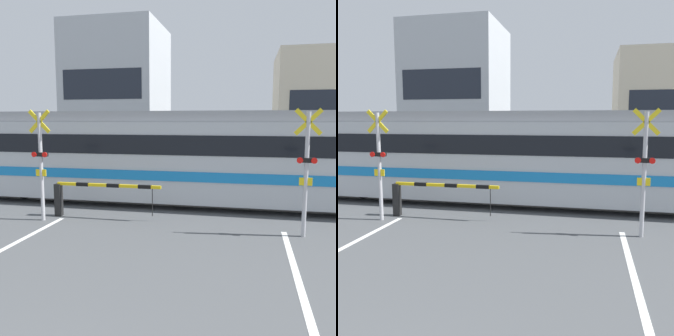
{
  "view_description": "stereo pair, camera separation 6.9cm",
  "coord_description": "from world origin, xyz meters",
  "views": [
    {
      "loc": [
        2.28,
        -1.28,
        3.0
      ],
      "look_at": [
        0.0,
        9.14,
        1.6
      ],
      "focal_mm": 40.0,
      "sensor_mm": 36.0,
      "label": 1
    },
    {
      "loc": [
        2.35,
        -1.26,
        3.0
      ],
      "look_at": [
        0.0,
        9.14,
        1.6
      ],
      "focal_mm": 40.0,
      "sensor_mm": 36.0,
      "label": 2
    }
  ],
  "objects": [
    {
      "name": "rail_track_near",
      "position": [
        0.0,
        11.16,
        0.04
      ],
      "size": [
        50.0,
        0.1,
        0.08
      ],
      "color": "gray",
      "rests_on": "ground_plane"
    },
    {
      "name": "rail_track_far",
      "position": [
        0.0,
        12.6,
        0.04
      ],
      "size": [
        50.0,
        0.1,
        0.08
      ],
      "color": "gray",
      "rests_on": "ground_plane"
    },
    {
      "name": "commuter_train",
      "position": [
        -0.19,
        11.88,
        1.75
      ],
      "size": [
        18.78,
        3.0,
        3.26
      ],
      "color": "#B7BCC1",
      "rests_on": "ground_plane"
    },
    {
      "name": "crossing_barrier_near",
      "position": [
        -2.64,
        9.14,
        0.76
      ],
      "size": [
        3.38,
        0.2,
        1.07
      ],
      "color": "black",
      "rests_on": "ground_plane"
    },
    {
      "name": "crossing_barrier_far",
      "position": [
        2.64,
        14.81,
        0.76
      ],
      "size": [
        3.38,
        0.2,
        1.07
      ],
      "color": "black",
      "rests_on": "ground_plane"
    },
    {
      "name": "crossing_signal_left",
      "position": [
        -3.69,
        8.56,
        1.8
      ],
      "size": [
        0.68,
        0.15,
        3.27
      ],
      "color": "#B2B2B7",
      "rests_on": "ground_plane"
    },
    {
      "name": "crossing_signal_right",
      "position": [
        3.69,
        8.56,
        1.8
      ],
      "size": [
        0.68,
        0.15,
        3.27
      ],
      "color": "#B2B2B7",
      "rests_on": "ground_plane"
    },
    {
      "name": "pedestrian",
      "position": [
        -0.55,
        18.17,
        1.03
      ],
      "size": [
        0.38,
        0.23,
        1.77
      ],
      "color": "#23232D",
      "rests_on": "ground_plane"
    },
    {
      "name": "building_left_of_street",
      "position": [
        -6.97,
        24.54,
        4.72
      ],
      "size": [
        6.27,
        6.39,
        9.45
      ],
      "color": "#B2B7BC",
      "rests_on": "ground_plane"
    },
    {
      "name": "building_right_of_street",
      "position": [
        7.55,
        24.54,
        3.57
      ],
      "size": [
        7.42,
        6.39,
        7.13
      ],
      "color": "beige",
      "rests_on": "ground_plane"
    }
  ]
}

